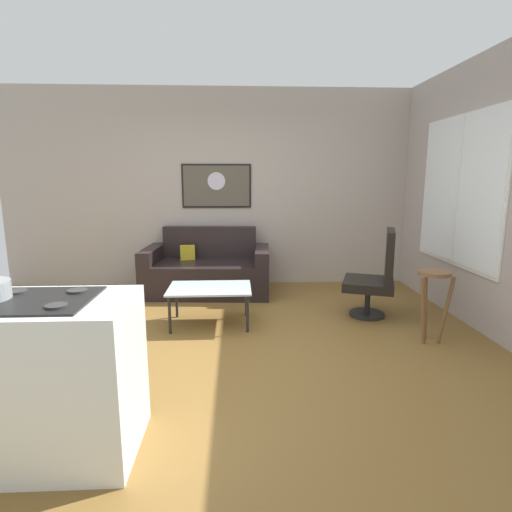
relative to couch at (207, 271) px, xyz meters
The scene contains 9 objects.
ground 1.97m from the couch, 81.55° to the right, with size 6.40×6.40×0.04m, color brown.
back_wall 1.25m from the couch, 60.56° to the left, with size 6.40×0.05×2.80m, color #ADA097.
right_wall 3.51m from the couch, 29.10° to the right, with size 0.05×6.40×2.80m, color #AA9C98.
couch is the anchor object (origin of this frame).
coffee_table 1.27m from the couch, 84.90° to the right, with size 0.87×0.59×0.41m.
armchair 2.26m from the couch, 29.29° to the right, with size 0.70×0.72×1.00m.
bar_stool 2.92m from the couch, 39.22° to the right, with size 0.34×0.34×0.70m.
wall_painting 1.24m from the couch, 75.05° to the left, with size 0.99×0.03×0.62m.
window 3.25m from the couch, 19.55° to the right, with size 0.03×1.68×1.66m.
Camera 1 is at (0.12, -3.55, 1.56)m, focal length 28.60 mm.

